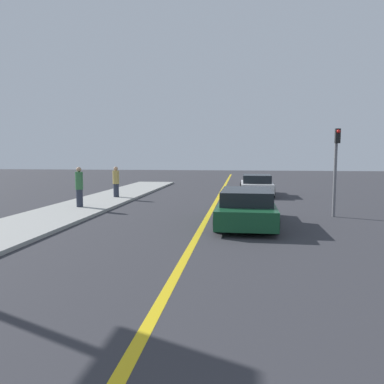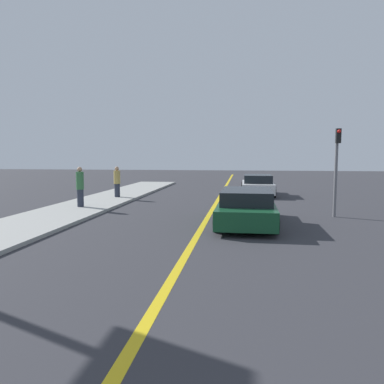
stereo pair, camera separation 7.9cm
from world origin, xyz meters
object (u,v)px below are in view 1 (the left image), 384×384
pedestrian_mid_group (79,187)px  traffic_light (336,162)px  pedestrian_far_standing (116,182)px  car_ahead_center (256,185)px  car_near_right_lane (246,207)px

pedestrian_mid_group → traffic_light: size_ratio=0.52×
pedestrian_mid_group → pedestrian_far_standing: pedestrian_mid_group is taller
car_ahead_center → pedestrian_far_standing: (-7.68, -3.03, 0.34)m
car_near_right_lane → car_ahead_center: 9.65m
car_near_right_lane → traffic_light: traffic_light is taller
pedestrian_mid_group → pedestrian_far_standing: (0.31, 3.98, -0.06)m
car_ahead_center → pedestrian_mid_group: pedestrian_mid_group is taller
pedestrian_mid_group → traffic_light: traffic_light is taller
pedestrian_far_standing → traffic_light: size_ratio=0.49×
car_ahead_center → pedestrian_far_standing: bearing=-158.6°
car_near_right_lane → pedestrian_mid_group: 7.74m
car_ahead_center → pedestrian_mid_group: 10.63m
pedestrian_mid_group → pedestrian_far_standing: bearing=85.5°
traffic_light → car_near_right_lane: bearing=-149.4°
car_ahead_center → traffic_light: 8.22m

